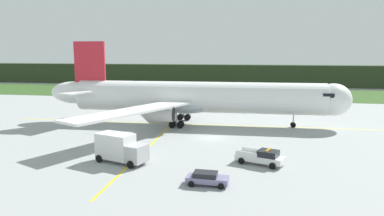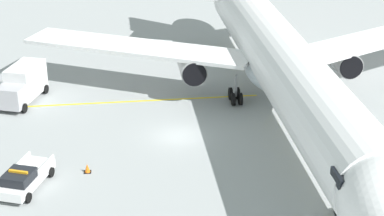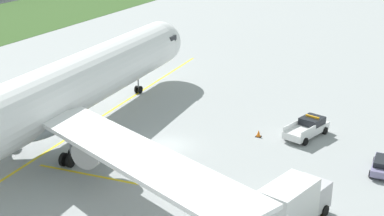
% 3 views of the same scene
% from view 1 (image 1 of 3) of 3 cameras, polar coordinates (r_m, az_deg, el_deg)
% --- Properties ---
extents(ground, '(320.00, 320.00, 0.00)m').
position_cam_1_polar(ground, '(54.66, 3.04, -4.80)').
color(ground, '#989C9D').
extents(grass_verge, '(320.00, 33.16, 0.04)m').
position_cam_1_polar(grass_verge, '(113.90, 7.07, 2.36)').
color(grass_verge, '#2F501F').
rests_on(grass_verge, ground).
extents(distant_tree_line, '(288.00, 7.37, 8.09)m').
position_cam_1_polar(distant_tree_line, '(140.43, 7.80, 5.23)').
color(distant_tree_line, '#2A3720').
rests_on(distant_tree_line, ground).
extents(taxiway_centerline_main, '(70.66, 2.40, 0.01)m').
position_cam_1_polar(taxiway_centerline_main, '(64.62, 0.93, -2.63)').
color(taxiway_centerline_main, yellow).
rests_on(taxiway_centerline_main, ground).
extents(taxiway_centerline_spur, '(1.30, 33.67, 0.01)m').
position_cam_1_polar(taxiway_centerline_spur, '(48.40, -7.51, -6.68)').
color(taxiway_centerline_spur, yellow).
rests_on(taxiway_centerline_spur, ground).
extents(airliner, '(54.50, 47.93, 14.95)m').
position_cam_1_polar(airliner, '(63.90, 0.44, 1.69)').
color(airliner, white).
rests_on(airliner, ground).
extents(ops_pickup_truck, '(5.89, 3.80, 1.94)m').
position_cam_1_polar(ops_pickup_truck, '(42.61, 11.11, -7.70)').
color(ops_pickup_truck, white).
rests_on(ops_pickup_truck, ground).
extents(catering_truck, '(6.77, 4.32, 3.60)m').
position_cam_1_polar(catering_truck, '(43.13, -11.45, -6.26)').
color(catering_truck, '#B1B0B6').
rests_on(catering_truck, ground).
extents(staff_car, '(4.21, 2.05, 1.30)m').
position_cam_1_polar(staff_car, '(35.78, 2.41, -11.15)').
color(staff_car, slate).
rests_on(staff_car, ground).
extents(apron_cone, '(0.56, 0.56, 0.71)m').
position_cam_1_polar(apron_cone, '(47.01, 8.56, -6.75)').
color(apron_cone, black).
rests_on(apron_cone, ground).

